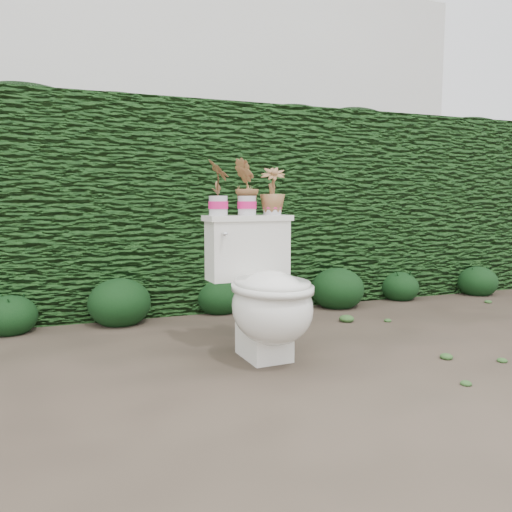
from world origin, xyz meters
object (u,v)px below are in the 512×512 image
object	(u,v)px
toilet	(265,294)
potted_plant_left	(218,189)
potted_plant_center	(247,188)
potted_plant_right	(272,192)

from	to	relation	value
toilet	potted_plant_left	bearing A→B (deg)	126.85
toilet	potted_plant_center	size ratio (longest dim) A/B	2.54
potted_plant_center	potted_plant_right	xyz separation A→B (m)	(0.16, 0.01, -0.02)
toilet	potted_plant_left	xyz separation A→B (m)	(-0.20, 0.23, 0.57)
toilet	potted_plant_left	world-z (taller)	potted_plant_left
toilet	potted_plant_left	distance (m)	0.64
potted_plant_center	potted_plant_right	bearing A→B (deg)	110.56
toilet	potted_plant_right	world-z (taller)	potted_plant_right
potted_plant_left	potted_plant_right	bearing A→B (deg)	-83.39
toilet	potted_plant_center	distance (m)	0.62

